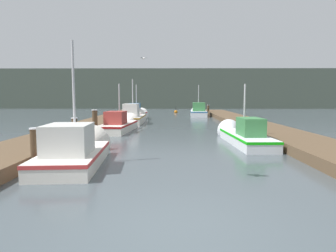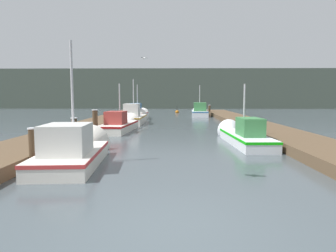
# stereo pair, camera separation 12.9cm
# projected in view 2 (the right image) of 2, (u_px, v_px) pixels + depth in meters

# --- Properties ---
(ground_plane) EXTENTS (200.00, 200.00, 0.00)m
(ground_plane) POSITION_uv_depth(u_px,v_px,m) (171.00, 230.00, 4.89)
(ground_plane) COLOR #424C51
(dock_left) EXTENTS (2.61, 40.00, 0.39)m
(dock_left) POSITION_uv_depth(u_px,v_px,m) (93.00, 125.00, 20.89)
(dock_left) COLOR brown
(dock_left) RESTS_ON ground_plane
(dock_right) EXTENTS (2.61, 40.00, 0.39)m
(dock_right) POSITION_uv_depth(u_px,v_px,m) (253.00, 125.00, 20.69)
(dock_right) COLOR brown
(dock_right) RESTS_ON ground_plane
(distant_shore_ridge) EXTENTS (120.00, 16.00, 7.08)m
(distant_shore_ridge) POSITION_uv_depth(u_px,v_px,m) (173.00, 90.00, 60.62)
(distant_shore_ridge) COLOR #424C42
(distant_shore_ridge) RESTS_ON ground_plane
(fishing_boat_0) EXTENTS (2.01, 5.05, 4.48)m
(fishing_boat_0) POSITION_uv_depth(u_px,v_px,m) (76.00, 149.00, 10.00)
(fishing_boat_0) COLOR silver
(fishing_boat_0) RESTS_ON ground_plane
(fishing_boat_1) EXTENTS (1.59, 5.98, 3.16)m
(fishing_boat_1) POSITION_uv_depth(u_px,v_px,m) (242.00, 135.00, 14.22)
(fishing_boat_1) COLOR silver
(fishing_boat_1) RESTS_ON ground_plane
(fishing_boat_2) EXTENTS (1.94, 6.01, 3.43)m
(fishing_boat_2) POSITION_uv_depth(u_px,v_px,m) (122.00, 124.00, 19.43)
(fishing_boat_2) COLOR silver
(fishing_boat_2) RESTS_ON ground_plane
(fishing_boat_3) EXTENTS (1.78, 5.85, 4.06)m
(fishing_boat_3) POSITION_uv_depth(u_px,v_px,m) (134.00, 117.00, 24.75)
(fishing_boat_3) COLOR silver
(fishing_boat_3) RESTS_ON ground_plane
(fishing_boat_4) EXTENTS (1.88, 5.03, 3.66)m
(fishing_boat_4) POSITION_uv_depth(u_px,v_px,m) (138.00, 114.00, 28.69)
(fishing_boat_4) COLOR silver
(fishing_boat_4) RESTS_ON ground_plane
(fishing_boat_5) EXTENTS (1.98, 5.51, 3.92)m
(fishing_boat_5) POSITION_uv_depth(u_px,v_px,m) (200.00, 112.00, 33.41)
(fishing_boat_5) COLOR silver
(fishing_boat_5) RESTS_ON ground_plane
(mooring_piling_0) EXTENTS (0.34, 0.34, 1.43)m
(mooring_piling_0) POSITION_uv_depth(u_px,v_px,m) (95.00, 122.00, 17.21)
(mooring_piling_0) COLOR #473523
(mooring_piling_0) RESTS_ON ground_plane
(mooring_piling_1) EXTENTS (0.29, 0.29, 1.17)m
(mooring_piling_1) POSITION_uv_depth(u_px,v_px,m) (209.00, 110.00, 35.51)
(mooring_piling_1) COLOR #473523
(mooring_piling_1) RESTS_ON ground_plane
(mooring_piling_2) EXTENTS (0.29, 0.29, 1.22)m
(mooring_piling_2) POSITION_uv_depth(u_px,v_px,m) (74.00, 131.00, 13.62)
(mooring_piling_2) COLOR #473523
(mooring_piling_2) RESTS_ON ground_plane
(mooring_piling_3) EXTENTS (0.26, 0.26, 1.26)m
(mooring_piling_3) POSITION_uv_depth(u_px,v_px,m) (33.00, 149.00, 8.89)
(mooring_piling_3) COLOR #473523
(mooring_piling_3) RESTS_ON ground_plane
(channel_buoy) EXTENTS (0.46, 0.46, 0.96)m
(channel_buoy) POSITION_uv_depth(u_px,v_px,m) (177.00, 112.00, 39.60)
(channel_buoy) COLOR #BF6513
(channel_buoy) RESTS_ON ground_plane
(seagull_1) EXTENTS (0.49, 0.46, 0.12)m
(seagull_1) POSITION_uv_depth(u_px,v_px,m) (144.00, 58.00, 21.11)
(seagull_1) COLOR white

